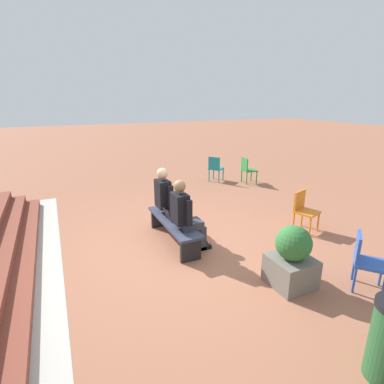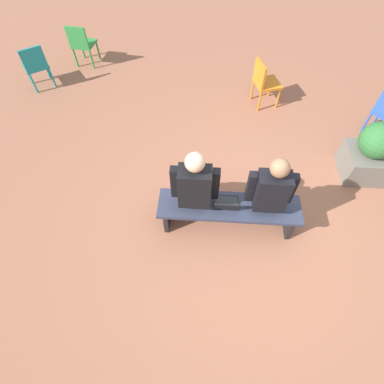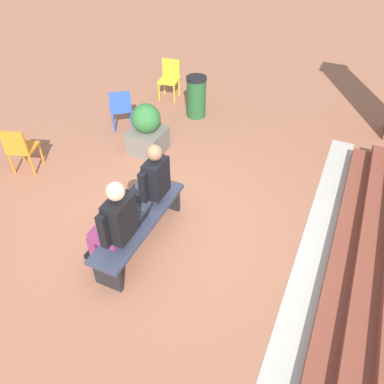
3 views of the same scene
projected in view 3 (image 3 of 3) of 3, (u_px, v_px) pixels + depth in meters
ground_plane at (158, 230)px, 5.40m from camera, size 60.00×60.00×0.00m
concrete_strip at (301, 299)px, 4.52m from camera, size 7.75×0.40×0.01m
brick_steps at (371, 314)px, 4.17m from camera, size 6.95×0.90×0.45m
bench at (140, 224)px, 5.00m from camera, size 1.80×0.44×0.45m
person_student at (150, 183)px, 5.09m from camera, size 0.55×0.69×1.35m
person_adult at (114, 224)px, 4.47m from camera, size 0.57×0.71×1.38m
laptop at (138, 219)px, 4.87m from camera, size 0.32×0.29×0.21m
plastic_chair_mid_courtyard at (170, 77)px, 8.44m from camera, size 0.48×0.48×0.84m
plastic_chair_near_bench_left at (121, 107)px, 7.31m from camera, size 0.59×0.59×0.84m
plastic_chair_foreground at (20, 147)px, 6.21m from camera, size 0.53×0.53×0.84m
planter at (147, 131)px, 6.71m from camera, size 0.60×0.60×0.94m
litter_bin at (196, 97)px, 7.76m from camera, size 0.42×0.42×0.86m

